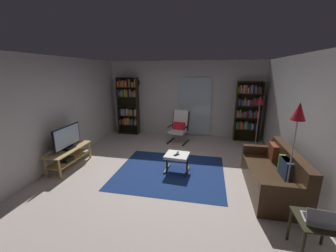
% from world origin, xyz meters
% --- Properties ---
extents(ground_plane, '(7.02, 7.02, 0.00)m').
position_xyz_m(ground_plane, '(0.00, 0.00, 0.00)').
color(ground_plane, '#BDAFA5').
extents(wall_back, '(5.60, 0.06, 2.60)m').
position_xyz_m(wall_back, '(0.00, 2.90, 1.30)').
color(wall_back, beige).
rests_on(wall_back, ground).
extents(wall_left, '(0.06, 6.00, 2.60)m').
position_xyz_m(wall_left, '(-2.70, 0.00, 1.30)').
color(wall_left, beige).
rests_on(wall_left, ground).
extents(wall_right, '(0.06, 6.00, 2.60)m').
position_xyz_m(wall_right, '(2.70, 0.00, 1.30)').
color(wall_right, beige).
rests_on(wall_right, ground).
extents(glass_door_panel, '(1.10, 0.01, 2.00)m').
position_xyz_m(glass_door_panel, '(0.39, 2.83, 1.05)').
color(glass_door_panel, silver).
extents(area_rug, '(2.43, 2.14, 0.01)m').
position_xyz_m(area_rug, '(0.06, -0.10, 0.00)').
color(area_rug, navy).
rests_on(area_rug, ground).
extents(tv_stand, '(0.45, 1.26, 0.46)m').
position_xyz_m(tv_stand, '(-2.37, -0.33, 0.31)').
color(tv_stand, tan).
rests_on(tv_stand, ground).
extents(television, '(0.20, 0.90, 0.56)m').
position_xyz_m(television, '(-2.37, -0.31, 0.73)').
color(television, black).
rests_on(television, tv_stand).
extents(bookshelf_near_tv, '(0.73, 0.30, 2.04)m').
position_xyz_m(bookshelf_near_tv, '(-2.00, 2.63, 1.09)').
color(bookshelf_near_tv, black).
rests_on(bookshelf_near_tv, ground).
extents(bookshelf_near_sofa, '(0.79, 0.30, 1.95)m').
position_xyz_m(bookshelf_near_sofa, '(2.10, 2.64, 1.04)').
color(bookshelf_near_sofa, black).
rests_on(bookshelf_near_sofa, ground).
extents(leather_sofa, '(0.81, 1.85, 0.83)m').
position_xyz_m(leather_sofa, '(2.17, -0.44, 0.31)').
color(leather_sofa, '#3A2615').
rests_on(leather_sofa, ground).
extents(lounge_armchair, '(0.67, 0.74, 1.02)m').
position_xyz_m(lounge_armchair, '(-0.05, 2.06, 0.53)').
color(lounge_armchair, black).
rests_on(lounge_armchair, ground).
extents(ottoman, '(0.56, 0.52, 0.42)m').
position_xyz_m(ottoman, '(0.21, -0.03, 0.34)').
color(ottoman, white).
rests_on(ottoman, ground).
extents(tv_remote, '(0.05, 0.15, 0.02)m').
position_xyz_m(tv_remote, '(0.21, 0.05, 0.43)').
color(tv_remote, black).
rests_on(tv_remote, ottoman).
extents(cell_phone, '(0.14, 0.15, 0.01)m').
position_xyz_m(cell_phone, '(0.20, -0.07, 0.42)').
color(cell_phone, black).
rests_on(cell_phone, ottoman).
extents(floor_lamp_by_sofa, '(0.22, 0.22, 1.81)m').
position_xyz_m(floor_lamp_by_sofa, '(2.20, -1.01, 1.50)').
color(floor_lamp_by_sofa, '#A5A5AD').
rests_on(floor_lamp_by_sofa, ground).
extents(floor_lamp_by_shelf, '(0.24, 0.24, 1.55)m').
position_xyz_m(floor_lamp_by_shelf, '(2.34, 2.14, 1.30)').
color(floor_lamp_by_shelf, '#A5A5AD').
rests_on(floor_lamp_by_shelf, ground).
extents(side_table, '(0.48, 0.48, 0.52)m').
position_xyz_m(side_table, '(2.23, -1.95, 0.41)').
color(side_table, black).
rests_on(side_table, ground).
extents(laptop, '(0.35, 0.32, 0.20)m').
position_xyz_m(laptop, '(2.22, -1.99, 0.57)').
color(laptop, '#B7BABF').
rests_on(laptop, side_table).
extents(wall_clock, '(0.29, 0.03, 0.29)m').
position_xyz_m(wall_clock, '(-1.75, 2.82, 1.85)').
color(wall_clock, silver).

